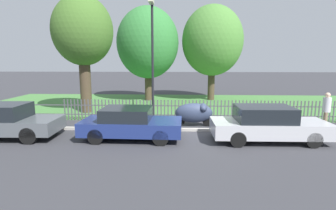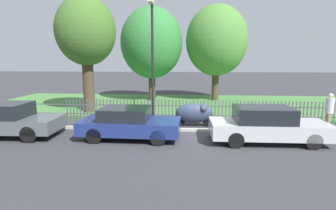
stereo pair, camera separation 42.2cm
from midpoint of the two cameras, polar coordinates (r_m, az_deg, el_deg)
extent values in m
plane|color=#38383D|center=(12.08, 8.95, -5.83)|extent=(120.00, 120.00, 0.00)
cube|color=#B2ADA3|center=(12.16, 8.92, -5.44)|extent=(31.02, 0.20, 0.12)
cube|color=#477F3D|center=(19.25, 7.29, 0.08)|extent=(31.02, 10.67, 0.01)
cube|color=#4C4C51|center=(13.99, 8.35, -2.31)|extent=(31.02, 0.03, 0.05)
cube|color=#4C4C51|center=(13.89, 8.40, -0.27)|extent=(31.02, 0.03, 0.05)
cube|color=#4C4C51|center=(15.29, -20.37, -0.83)|extent=(0.06, 0.03, 1.15)
cube|color=#4C4C51|center=(15.21, -19.73, -0.84)|extent=(0.06, 0.03, 1.15)
cube|color=#4C4C51|center=(15.13, -19.09, -0.86)|extent=(0.06, 0.03, 1.15)
cube|color=#4C4C51|center=(15.06, -18.44, -0.87)|extent=(0.06, 0.03, 1.15)
cube|color=#4C4C51|center=(14.99, -17.78, -0.88)|extent=(0.06, 0.03, 1.15)
cube|color=#4C4C51|center=(14.92, -17.12, -0.90)|extent=(0.06, 0.03, 1.15)
cube|color=#4C4C51|center=(14.85, -16.45, -0.91)|extent=(0.06, 0.03, 1.15)
cube|color=#4C4C51|center=(14.79, -15.77, -0.93)|extent=(0.06, 0.03, 1.15)
cube|color=#4C4C51|center=(14.72, -15.09, -0.94)|extent=(0.06, 0.03, 1.15)
cube|color=#4C4C51|center=(14.66, -14.40, -0.95)|extent=(0.06, 0.03, 1.15)
cube|color=#4C4C51|center=(14.60, -13.71, -0.97)|extent=(0.06, 0.03, 1.15)
cube|color=#4C4C51|center=(14.55, -13.01, -0.98)|extent=(0.06, 0.03, 1.15)
cube|color=#4C4C51|center=(14.49, -12.31, -0.99)|extent=(0.06, 0.03, 1.15)
cube|color=#4C4C51|center=(14.44, -11.60, -1.01)|extent=(0.06, 0.03, 1.15)
cube|color=#4C4C51|center=(14.39, -10.88, -1.02)|extent=(0.06, 0.03, 1.15)
cube|color=#4C4C51|center=(14.34, -10.16, -1.03)|extent=(0.06, 0.03, 1.15)
cube|color=#4C4C51|center=(14.30, -9.44, -1.05)|extent=(0.06, 0.03, 1.15)
cube|color=#4C4C51|center=(14.25, -8.71, -1.06)|extent=(0.06, 0.03, 1.15)
cube|color=#4C4C51|center=(14.21, -7.98, -1.07)|extent=(0.06, 0.03, 1.15)
cube|color=#4C4C51|center=(14.17, -7.24, -1.09)|extent=(0.06, 0.03, 1.15)
cube|color=#4C4C51|center=(14.14, -6.50, -1.10)|extent=(0.06, 0.03, 1.15)
cube|color=#4C4C51|center=(14.10, -5.76, -1.11)|extent=(0.06, 0.03, 1.15)
cube|color=#4C4C51|center=(14.07, -5.01, -1.12)|extent=(0.06, 0.03, 1.15)
cube|color=#4C4C51|center=(14.04, -4.26, -1.14)|extent=(0.06, 0.03, 1.15)
cube|color=#4C4C51|center=(14.01, -3.50, -1.15)|extent=(0.06, 0.03, 1.15)
cube|color=#4C4C51|center=(13.99, -2.75, -1.16)|extent=(0.06, 0.03, 1.15)
cube|color=#4C4C51|center=(13.97, -1.99, -1.17)|extent=(0.06, 0.03, 1.15)
cube|color=#4C4C51|center=(13.95, -1.22, -1.18)|extent=(0.06, 0.03, 1.15)
cube|color=#4C4C51|center=(13.93, -0.46, -1.20)|extent=(0.06, 0.03, 1.15)
cube|color=#4C4C51|center=(13.92, 0.31, -1.21)|extent=(0.06, 0.03, 1.15)
cube|color=#4C4C51|center=(13.90, 1.07, -1.22)|extent=(0.06, 0.03, 1.15)
cube|color=#4C4C51|center=(13.90, 1.84, -1.23)|extent=(0.06, 0.03, 1.15)
cube|color=#4C4C51|center=(13.89, 2.61, -1.24)|extent=(0.06, 0.03, 1.15)
cube|color=#4C4C51|center=(13.88, 3.38, -1.25)|extent=(0.06, 0.03, 1.15)
cube|color=#4C4C51|center=(13.88, 4.15, -1.26)|extent=(0.06, 0.03, 1.15)
cube|color=#4C4C51|center=(13.88, 4.92, -1.27)|extent=(0.06, 0.03, 1.15)
cube|color=#4C4C51|center=(13.89, 5.69, -1.28)|extent=(0.06, 0.03, 1.15)
cube|color=#4C4C51|center=(13.89, 6.46, -1.29)|extent=(0.06, 0.03, 1.15)
cube|color=#4C4C51|center=(13.90, 7.23, -1.30)|extent=(0.06, 0.03, 1.15)
cube|color=#4C4C51|center=(13.91, 8.00, -1.31)|extent=(0.06, 0.03, 1.15)
cube|color=#4C4C51|center=(13.92, 8.76, -1.32)|extent=(0.06, 0.03, 1.15)
cube|color=#4C4C51|center=(13.94, 9.53, -1.33)|extent=(0.06, 0.03, 1.15)
cube|color=#4C4C51|center=(13.96, 10.29, -1.34)|extent=(0.06, 0.03, 1.15)
cube|color=#4C4C51|center=(13.98, 11.05, -1.34)|extent=(0.06, 0.03, 1.15)
cube|color=#4C4C51|center=(14.00, 11.81, -1.35)|extent=(0.06, 0.03, 1.15)
cube|color=#4C4C51|center=(14.02, 12.57, -1.36)|extent=(0.06, 0.03, 1.15)
cube|color=#4C4C51|center=(14.05, 13.32, -1.37)|extent=(0.06, 0.03, 1.15)
cube|color=#4C4C51|center=(14.08, 14.07, -1.37)|extent=(0.06, 0.03, 1.15)
cube|color=#4C4C51|center=(14.11, 14.82, -1.38)|extent=(0.06, 0.03, 1.15)
cube|color=#4C4C51|center=(14.15, 15.56, -1.39)|extent=(0.06, 0.03, 1.15)
cube|color=#4C4C51|center=(14.19, 16.30, -1.39)|extent=(0.06, 0.03, 1.15)
cube|color=#4C4C51|center=(14.23, 17.04, -1.40)|extent=(0.06, 0.03, 1.15)
cube|color=#4C4C51|center=(14.27, 17.77, -1.41)|extent=(0.06, 0.03, 1.15)
cube|color=#4C4C51|center=(14.31, 18.50, -1.41)|extent=(0.06, 0.03, 1.15)
cube|color=#4C4C51|center=(14.36, 19.22, -1.42)|extent=(0.06, 0.03, 1.15)
cube|color=#4C4C51|center=(14.41, 19.94, -1.42)|extent=(0.06, 0.03, 1.15)
cube|color=#4C4C51|center=(14.46, 20.65, -1.43)|extent=(0.06, 0.03, 1.15)
cube|color=#4C4C51|center=(14.51, 21.36, -1.43)|extent=(0.06, 0.03, 1.15)
cube|color=#4C4C51|center=(14.57, 22.06, -1.44)|extent=(0.06, 0.03, 1.15)
cube|color=#4C4C51|center=(14.63, 22.76, -1.44)|extent=(0.06, 0.03, 1.15)
cube|color=#4C4C51|center=(14.69, 23.45, -1.44)|extent=(0.06, 0.03, 1.15)
cube|color=#4C4C51|center=(14.75, 24.13, -1.45)|extent=(0.06, 0.03, 1.15)
cube|color=#4C4C51|center=(14.81, 24.81, -1.45)|extent=(0.06, 0.03, 1.15)
cube|color=#4C4C51|center=(14.88, 25.49, -1.45)|extent=(0.06, 0.03, 1.15)
cube|color=#4C4C51|center=(14.95, 26.15, -1.46)|extent=(0.06, 0.03, 1.15)
cube|color=#4C4C51|center=(15.02, 26.82, -1.46)|extent=(0.06, 0.03, 1.15)
cube|color=#4C4C51|center=(15.09, 27.47, -1.46)|extent=(0.06, 0.03, 1.15)
cube|color=#4C4C51|center=(15.16, 28.12, -1.46)|extent=(0.06, 0.03, 1.15)
cube|color=#4C4C51|center=(15.24, 28.76, -1.47)|extent=(0.06, 0.03, 1.15)
cube|color=#4C4C51|center=(15.32, 29.40, -1.47)|extent=(0.06, 0.03, 1.15)
cube|color=#4C4C51|center=(15.40, 30.03, -1.47)|extent=(0.06, 0.03, 1.15)
cube|color=#4C4C51|center=(15.48, 30.65, -1.47)|extent=(0.06, 0.03, 1.15)
cube|color=#4C4C51|center=(15.56, 31.27, -1.47)|extent=(0.06, 0.03, 1.15)
cube|color=#4C4C51|center=(15.65, 31.88, -1.47)|extent=(0.06, 0.03, 1.15)
cube|color=#4C4C51|center=(15.73, 32.48, -1.47)|extent=(0.06, 0.03, 1.15)
cube|color=#4C4C51|center=(15.82, 33.08, -1.47)|extent=(0.06, 0.03, 1.15)
cube|color=#51565B|center=(12.93, -30.57, -3.49)|extent=(4.33, 1.91, 0.56)
cube|color=black|center=(12.95, -31.58, -0.96)|extent=(2.10, 1.67, 0.60)
cylinder|color=black|center=(13.02, -23.60, -3.89)|extent=(0.67, 0.16, 0.67)
cylinder|color=black|center=(11.61, -27.19, -5.76)|extent=(0.67, 0.16, 0.67)
cube|color=navy|center=(10.93, -7.05, -4.56)|extent=(4.10, 1.88, 0.55)
cube|color=black|center=(10.86, -8.15, -1.85)|extent=(1.99, 1.65, 0.50)
cylinder|color=black|center=(11.58, -0.01, -4.82)|extent=(0.62, 0.15, 0.61)
cylinder|color=black|center=(10.00, -0.97, -7.20)|extent=(0.62, 0.15, 0.61)
cylinder|color=black|center=(12.09, -12.01, -4.42)|extent=(0.62, 0.15, 0.61)
cylinder|color=black|center=(10.59, -14.73, -6.56)|extent=(0.62, 0.15, 0.61)
cube|color=#BCBCC1|center=(11.16, 22.00, -4.86)|extent=(4.54, 1.81, 0.58)
cube|color=black|center=(10.96, 21.07, -1.93)|extent=(2.19, 1.60, 0.59)
cylinder|color=black|center=(12.44, 26.92, -4.91)|extent=(0.60, 0.15, 0.60)
cylinder|color=black|center=(11.05, 30.17, -6.94)|extent=(0.60, 0.15, 0.60)
cylinder|color=black|center=(11.62, 14.10, -5.11)|extent=(0.60, 0.15, 0.60)
cylinder|color=black|center=(10.11, 15.74, -7.42)|extent=(0.60, 0.15, 0.60)
cylinder|color=black|center=(13.01, 9.67, -3.53)|extent=(0.52, 0.10, 0.52)
cylinder|color=black|center=(12.96, 3.52, -3.46)|extent=(0.52, 0.10, 0.52)
ellipsoid|color=#2D3851|center=(12.88, 6.64, -1.75)|extent=(1.84, 0.70, 0.96)
ellipsoid|color=#2D3851|center=(12.85, 8.60, -0.64)|extent=(0.43, 0.87, 0.44)
cylinder|color=#473828|center=(16.99, -16.27, 4.94)|extent=(0.67, 0.67, 3.81)
ellipsoid|color=#426B28|center=(17.02, -16.77, 15.19)|extent=(3.59, 3.59, 4.13)
cylinder|color=#473828|center=(21.15, -2.94, 5.12)|extent=(0.54, 0.54, 3.02)
ellipsoid|color=#337A38|center=(21.12, -3.01, 13.37)|extent=(4.83, 4.83, 5.56)
cylinder|color=#473828|center=(21.59, 10.81, 5.31)|extent=(0.55, 0.55, 3.21)
ellipsoid|color=#4C8438|center=(21.58, 11.09, 13.61)|extent=(4.81, 4.81, 5.53)
cylinder|color=#7F6B51|center=(14.05, 32.16, -3.25)|extent=(0.16, 0.16, 0.85)
cylinder|color=#7F6B51|center=(14.29, 32.26, -3.06)|extent=(0.16, 0.16, 0.85)
cylinder|color=silver|center=(14.04, 32.49, -0.12)|extent=(0.49, 0.49, 0.67)
sphere|color=beige|center=(13.98, 32.66, 1.70)|extent=(0.23, 0.23, 0.23)
cylinder|color=black|center=(12.30, -2.37, 7.89)|extent=(0.11, 0.11, 5.64)
cube|color=beige|center=(12.20, -2.68, 21.68)|extent=(0.20, 0.76, 0.18)
camera|label=1|loc=(0.21, -89.03, 0.17)|focal=28.00mm
camera|label=2|loc=(0.21, 90.97, -0.17)|focal=28.00mm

